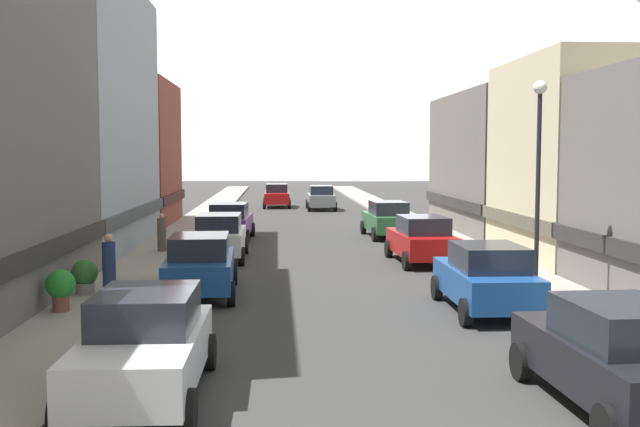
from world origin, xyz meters
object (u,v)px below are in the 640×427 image
object	(u,v)px
potted_plant_1	(61,287)
car_right_0	(617,355)
pedestrian_1	(162,234)
car_left_0	(145,345)
car_driving_0	(321,198)
car_right_2	(422,239)
car_driving_1	(277,195)
streetlamp_right	(539,158)
car_left_2	(220,236)
car_right_3	(388,219)
potted_plant_2	(85,275)
car_right_1	(486,278)
pedestrian_2	(109,267)
car_left_3	(230,222)
car_left_1	(200,265)

from	to	relation	value
potted_plant_1	car_right_0	bearing A→B (deg)	-34.70
pedestrian_1	car_right_0	bearing A→B (deg)	-62.19
car_left_0	car_driving_0	xyz separation A→B (m)	(5.40, 41.56, 0.00)
car_right_2	car_driving_1	distance (m)	30.01
car_driving_0	streetlamp_right	size ratio (longest dim) A/B	0.75
car_driving_1	pedestrian_1	distance (m)	26.93
car_right_2	pedestrian_1	size ratio (longest dim) A/B	2.93
car_left_2	streetlamp_right	bearing A→B (deg)	-45.61
car_right_3	pedestrian_1	bearing A→B (deg)	-150.77
potted_plant_2	streetlamp_right	xyz separation A→B (m)	(12.35, -1.71, 3.32)
car_right_1	pedestrian_1	size ratio (longest dim) A/B	2.88
car_driving_0	pedestrian_1	size ratio (longest dim) A/B	2.87
car_left_0	streetlamp_right	distance (m)	11.95
streetlamp_right	pedestrian_2	bearing A→B (deg)	173.16
car_left_2	car_left_0	bearing A→B (deg)	-90.00
car_right_0	car_driving_0	distance (m)	42.71
car_driving_1	car_right_0	bearing A→B (deg)	-83.24
car_left_2	car_left_3	world-z (taller)	same
car_right_2	car_right_3	size ratio (longest dim) A/B	1.00
car_right_3	car_driving_0	xyz separation A→B (m)	(-2.20, 17.97, 0.00)
car_right_2	pedestrian_2	bearing A→B (deg)	-146.98
car_driving_1	pedestrian_2	distance (m)	36.36
car_right_1	streetlamp_right	xyz separation A→B (m)	(1.55, 0.69, 3.09)
streetlamp_right	car_right_3	bearing A→B (deg)	95.34
car_right_1	car_right_3	world-z (taller)	same
car_right_0	potted_plant_2	size ratio (longest dim) A/B	4.63
car_left_3	car_right_1	xyz separation A→B (m)	(7.60, -16.39, 0.00)
car_left_0	car_right_0	bearing A→B (deg)	-8.16
car_driving_1	potted_plant_2	world-z (taller)	car_driving_1
car_left_2	car_right_1	size ratio (longest dim) A/B	1.00
car_left_1	car_right_3	world-z (taller)	same
car_right_0	potted_plant_2	world-z (taller)	car_right_0
car_right_1	car_driving_0	size ratio (longest dim) A/B	1.00
car_left_3	pedestrian_2	size ratio (longest dim) A/B	2.59
car_left_3	potted_plant_2	distance (m)	14.35
car_right_1	potted_plant_1	bearing A→B (deg)	179.84
car_left_2	car_driving_1	xyz separation A→B (m)	(2.20, 28.10, 0.00)
potted_plant_2	car_left_2	bearing A→B (deg)	67.27
car_right_1	pedestrian_1	xyz separation A→B (m)	(-10.05, 11.61, -0.05)
car_right_1	pedestrian_2	bearing A→B (deg)	168.30
car_left_0	potted_plant_2	xyz separation A→B (m)	(-3.20, 8.76, -0.23)
potted_plant_1	car_driving_0	bearing A→B (deg)	76.26
car_left_1	car_left_3	bearing A→B (deg)	90.02
car_right_3	car_driving_0	bearing A→B (deg)	96.99
car_right_2	streetlamp_right	world-z (taller)	streetlamp_right
car_left_1	car_left_2	bearing A→B (deg)	90.02
car_left_1	car_driving_1	world-z (taller)	same
pedestrian_2	streetlamp_right	xyz separation A→B (m)	(11.60, -1.39, 3.03)
car_driving_0	streetlamp_right	xyz separation A→B (m)	(3.75, -34.51, 3.09)
car_right_0	streetlamp_right	size ratio (longest dim) A/B	0.76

